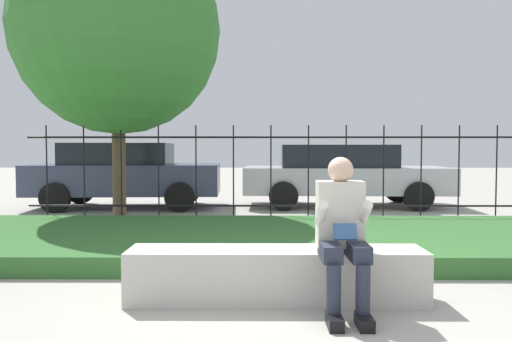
# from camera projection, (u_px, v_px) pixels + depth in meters

# --- Properties ---
(ground_plane) EXTENTS (60.00, 60.00, 0.00)m
(ground_plane) POSITION_uv_depth(u_px,v_px,m) (282.00, 301.00, 4.34)
(ground_plane) COLOR #A8A399
(stone_bench) EXTENTS (2.56, 0.49, 0.46)m
(stone_bench) POSITION_uv_depth(u_px,v_px,m) (276.00, 278.00, 4.33)
(stone_bench) COLOR beige
(stone_bench) RESTS_ON ground_plane
(person_seated_reader) EXTENTS (0.42, 0.73, 1.26)m
(person_seated_reader) POSITION_uv_depth(u_px,v_px,m) (342.00, 228.00, 4.03)
(person_seated_reader) COLOR black
(person_seated_reader) RESTS_ON ground_plane
(grass_berm) EXTENTS (10.33, 3.18, 0.22)m
(grass_berm) POSITION_uv_depth(u_px,v_px,m) (274.00, 240.00, 6.62)
(grass_berm) COLOR #33662D
(grass_berm) RESTS_ON ground_plane
(iron_fence) EXTENTS (8.33, 0.03, 1.73)m
(iron_fence) POSITION_uv_depth(u_px,v_px,m) (271.00, 173.00, 8.51)
(iron_fence) COLOR black
(iron_fence) RESTS_ON ground_plane
(car_parked_left) EXTENTS (4.21, 2.04, 1.45)m
(car_parked_left) POSITION_uv_depth(u_px,v_px,m) (125.00, 173.00, 11.16)
(car_parked_left) COLOR #383D56
(car_parked_left) RESTS_ON ground_plane
(car_parked_center) EXTENTS (4.64, 2.05, 1.41)m
(car_parked_center) POSITION_uv_depth(u_px,v_px,m) (343.00, 174.00, 11.44)
(car_parked_center) COLOR #B7B7BC
(car_parked_center) RESTS_ON ground_plane
(tree_behind_fence) EXTENTS (3.65, 3.65, 5.23)m
(tree_behind_fence) POSITION_uv_depth(u_px,v_px,m) (117.00, 32.00, 8.83)
(tree_behind_fence) COLOR brown
(tree_behind_fence) RESTS_ON ground_plane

